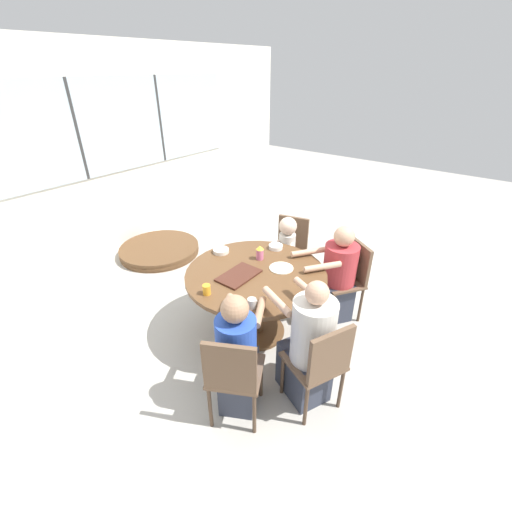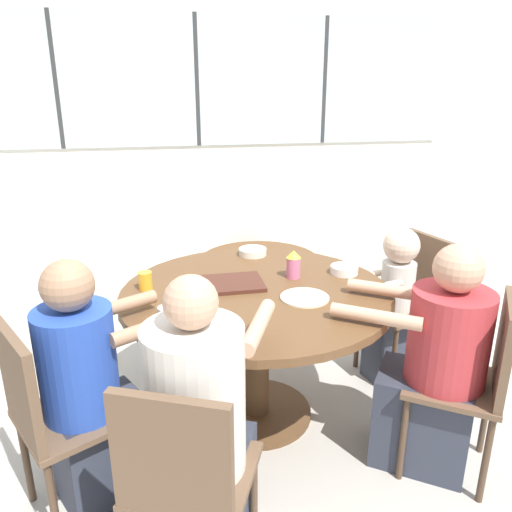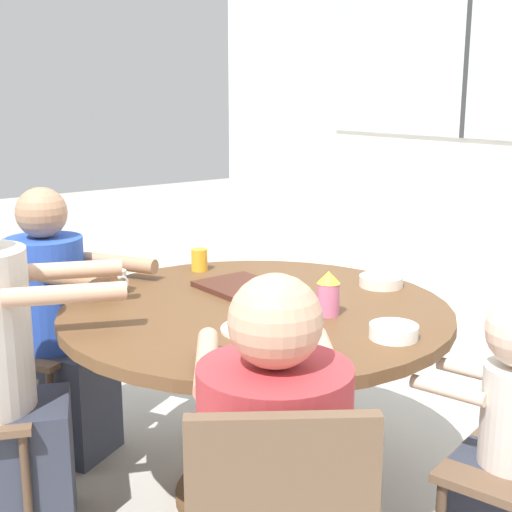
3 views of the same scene
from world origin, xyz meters
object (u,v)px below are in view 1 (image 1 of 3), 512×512
person_woman_green_shirt (308,348)px  bowl_white_shallow (221,251)px  chair_for_man_blue_shirt (350,274)px  person_toddler (286,255)px  sippy_cup (260,252)px  person_man_blue_shirt (335,280)px  person_man_teal_shirt (238,359)px  bowl_cereal (276,247)px  juice_glass (207,290)px  chair_for_toddler (290,246)px  coffee_mug (252,303)px  folded_table_stack (160,250)px  chair_for_man_teal_shirt (233,373)px  chair_for_woman_green_shirt (321,362)px

person_woman_green_shirt → bowl_white_shallow: bearing=95.7°
chair_for_man_blue_shirt → person_woman_green_shirt: size_ratio=0.75×
person_toddler → bowl_white_shallow: 0.89m
chair_for_man_blue_shirt → sippy_cup: (-0.63, 0.73, 0.29)m
person_man_blue_shirt → sippy_cup: (-0.49, 0.63, 0.33)m
bowl_white_shallow → person_man_teal_shirt: bearing=-132.0°
person_man_teal_shirt → bowl_cereal: bearing=84.6°
juice_glass → sippy_cup: bearing=0.6°
juice_glass → bowl_cereal: size_ratio=0.61×
sippy_cup → juice_glass: sippy_cup is taller
juice_glass → chair_for_man_blue_shirt: bearing=-27.2°
bowl_white_shallow → chair_for_toddler: bearing=-17.0°
bowl_white_shallow → coffee_mug: bearing=-122.5°
coffee_mug → person_man_teal_shirt: bearing=-160.4°
person_man_blue_shirt → sippy_cup: person_man_blue_shirt is taller
person_man_blue_shirt → person_toddler: 0.74m
juice_glass → folded_table_stack: size_ratio=0.08×
coffee_mug → chair_for_man_teal_shirt: bearing=-157.5°
chair_for_man_blue_shirt → chair_for_toddler: (0.16, 0.86, 0.00)m
bowl_white_shallow → folded_table_stack: size_ratio=0.14×
chair_for_woman_green_shirt → juice_glass: size_ratio=9.57×
chair_for_toddler → person_toddler: size_ratio=0.92×
chair_for_woman_green_shirt → sippy_cup: size_ratio=5.74×
chair_for_man_teal_shirt → person_woman_green_shirt: person_woman_green_shirt is taller
chair_for_man_blue_shirt → person_woman_green_shirt: (-1.23, -0.20, -0.01)m
chair_for_man_blue_shirt → person_woman_green_shirt: person_woman_green_shirt is taller
person_woman_green_shirt → person_man_blue_shirt: bearing=39.8°
chair_for_man_blue_shirt → chair_for_man_teal_shirt: 1.79m
juice_glass → bowl_white_shallow: juice_glass is taller
juice_glass → folded_table_stack: (1.03, 2.08, -0.73)m
chair_for_toddler → sippy_cup: sippy_cup is taller
person_man_teal_shirt → bowl_cereal: size_ratio=7.43×
person_toddler → bowl_cereal: 0.46m
sippy_cup → chair_for_toddler: bearing=9.0°
sippy_cup → chair_for_woman_green_shirt: bearing=-121.3°
chair_for_man_blue_shirt → coffee_mug: 1.37m
person_man_blue_shirt → juice_glass: size_ratio=11.96×
person_man_blue_shirt → person_toddler: bearing=23.1°
chair_for_man_blue_shirt → folded_table_stack: bearing=42.7°
coffee_mug → chair_for_woman_green_shirt: bearing=-88.6°
person_toddler → juice_glass: (-1.42, -0.10, 0.31)m
person_woman_green_shirt → juice_glass: person_woman_green_shirt is taller
chair_for_woman_green_shirt → person_toddler: size_ratio=0.92×
chair_for_man_blue_shirt → person_man_blue_shirt: person_man_blue_shirt is taller
bowl_cereal → person_man_blue_shirt: bearing=-72.2°
person_woman_green_shirt → coffee_mug: (-0.08, 0.50, 0.26)m
bowl_cereal → chair_for_woman_green_shirt: bearing=-131.1°
chair_for_toddler → sippy_cup: bearing=85.1°
chair_for_woman_green_shirt → bowl_white_shallow: bearing=95.1°
chair_for_toddler → person_man_teal_shirt: size_ratio=0.79×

